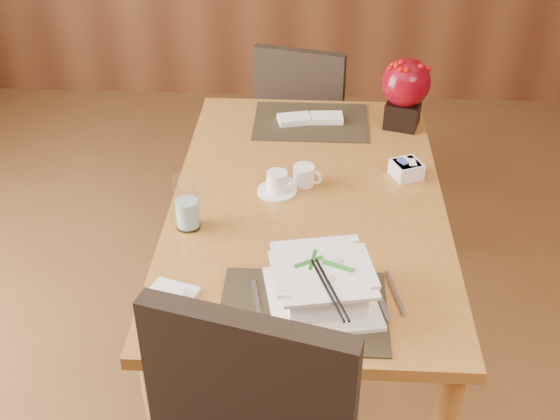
# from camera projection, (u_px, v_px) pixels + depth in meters

# --- Properties ---
(dining_table) EXTENTS (0.90, 1.50, 0.75)m
(dining_table) POSITION_uv_depth(u_px,v_px,m) (307.00, 222.00, 2.39)
(dining_table) COLOR #AB6F2F
(dining_table) RESTS_ON ground
(placemat_near) EXTENTS (0.45, 0.33, 0.01)m
(placemat_near) POSITION_uv_depth(u_px,v_px,m) (303.00, 310.00, 1.88)
(placemat_near) COLOR black
(placemat_near) RESTS_ON dining_table
(placemat_far) EXTENTS (0.45, 0.33, 0.01)m
(placemat_far) POSITION_uv_depth(u_px,v_px,m) (311.00, 122.00, 2.79)
(placemat_far) COLOR black
(placemat_far) RESTS_ON dining_table
(soup_setting) EXTENTS (0.34, 0.34, 0.12)m
(soup_setting) POSITION_uv_depth(u_px,v_px,m) (322.00, 285.00, 1.88)
(soup_setting) COLOR white
(soup_setting) RESTS_ON dining_table
(coffee_cup) EXTENTS (0.13, 0.13, 0.08)m
(coffee_cup) POSITION_uv_depth(u_px,v_px,m) (277.00, 184.00, 2.35)
(coffee_cup) COLOR white
(coffee_cup) RESTS_ON dining_table
(water_glass) EXTENTS (0.10, 0.10, 0.18)m
(water_glass) POSITION_uv_depth(u_px,v_px,m) (187.00, 203.00, 2.15)
(water_glass) COLOR silver
(water_glass) RESTS_ON dining_table
(creamer_jug) EXTENTS (0.12, 0.12, 0.07)m
(creamer_jug) POSITION_uv_depth(u_px,v_px,m) (304.00, 175.00, 2.39)
(creamer_jug) COLOR white
(creamer_jug) RESTS_ON dining_table
(sugar_caddy) EXTENTS (0.12, 0.12, 0.06)m
(sugar_caddy) POSITION_uv_depth(u_px,v_px,m) (406.00, 169.00, 2.43)
(sugar_caddy) COLOR white
(sugar_caddy) RESTS_ON dining_table
(berry_decor) EXTENTS (0.19, 0.19, 0.28)m
(berry_decor) POSITION_uv_depth(u_px,v_px,m) (405.00, 89.00, 2.68)
(berry_decor) COLOR black
(berry_decor) RESTS_ON dining_table
(napkins_far) EXTENTS (0.27, 0.13, 0.02)m
(napkins_far) POSITION_uv_depth(u_px,v_px,m) (313.00, 118.00, 2.78)
(napkins_far) COLOR white
(napkins_far) RESTS_ON dining_table
(bread_plate) EXTENTS (0.17, 0.17, 0.01)m
(bread_plate) POSITION_uv_depth(u_px,v_px,m) (169.00, 298.00, 1.92)
(bread_plate) COLOR white
(bread_plate) RESTS_ON dining_table
(far_chair) EXTENTS (0.52, 0.52, 0.91)m
(far_chair) POSITION_uv_depth(u_px,v_px,m) (305.00, 122.00, 3.30)
(far_chair) COLOR black
(far_chair) RESTS_ON ground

